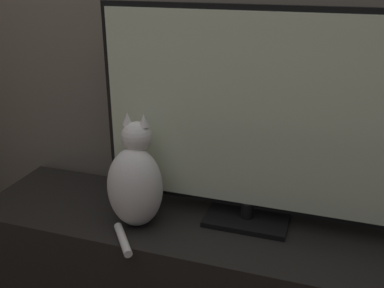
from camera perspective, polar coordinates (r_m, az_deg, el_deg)
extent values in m
cube|color=black|center=(1.83, -1.43, -15.88)|extent=(1.55, 0.46, 0.48)
cube|color=black|center=(1.68, 6.96, -9.46)|extent=(0.30, 0.18, 0.02)
cylinder|color=black|center=(1.66, 7.02, -8.28)|extent=(0.04, 0.04, 0.06)
cube|color=black|center=(1.51, 7.71, 3.81)|extent=(1.07, 0.02, 0.70)
cube|color=beige|center=(1.50, 7.61, 3.65)|extent=(1.04, 0.01, 0.67)
ellipsoid|color=silver|center=(1.60, -7.23, -5.48)|extent=(0.21, 0.19, 0.30)
ellipsoid|color=olive|center=(1.66, -6.39, -4.95)|extent=(0.11, 0.07, 0.16)
sphere|color=silver|center=(1.55, -7.07, 0.90)|extent=(0.11, 0.11, 0.11)
cone|color=silver|center=(1.54, -8.21, 3.18)|extent=(0.04, 0.04, 0.04)
cone|color=silver|center=(1.52, -6.14, 3.01)|extent=(0.04, 0.04, 0.04)
cylinder|color=silver|center=(1.56, -8.77, -11.89)|extent=(0.13, 0.16, 0.03)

